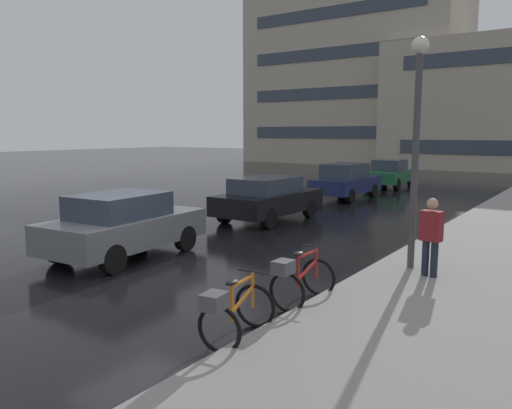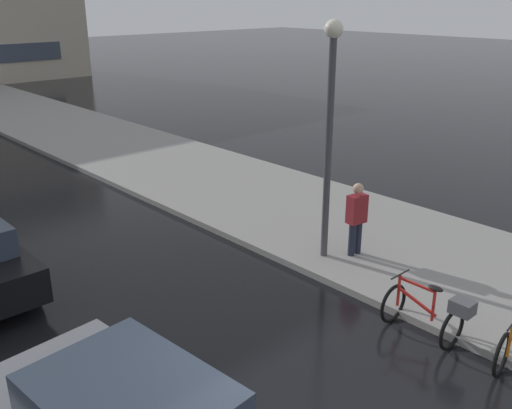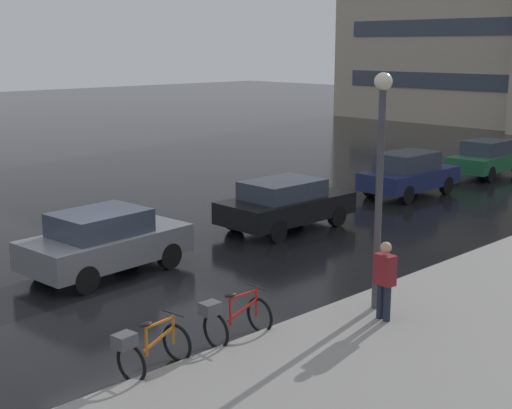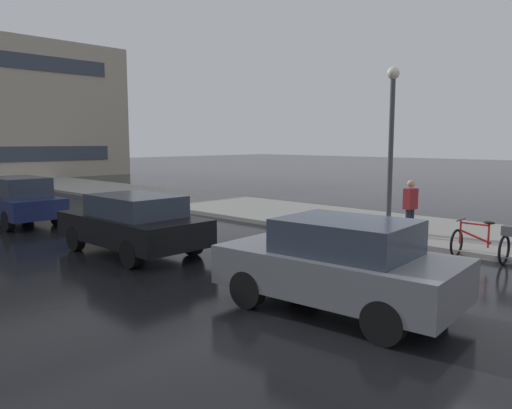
{
  "view_description": "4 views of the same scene",
  "coord_description": "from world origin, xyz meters",
  "px_view_note": "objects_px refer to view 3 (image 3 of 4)",
  "views": [
    {
      "loc": [
        7.55,
        -6.79,
        2.95
      ],
      "look_at": [
        0.06,
        3.9,
        1.07
      ],
      "focal_mm": 35.0,
      "sensor_mm": 36.0,
      "label": 1
    },
    {
      "loc": [
        -4.01,
        -3.56,
        5.24
      ],
      "look_at": [
        2.39,
        3.37,
        1.77
      ],
      "focal_mm": 40.0,
      "sensor_mm": 36.0,
      "label": 2
    },
    {
      "loc": [
        12.53,
        -7.75,
        5.32
      ],
      "look_at": [
        0.72,
        3.58,
        1.67
      ],
      "focal_mm": 50.0,
      "sensor_mm": 36.0,
      "label": 3
    },
    {
      "loc": [
        -8.47,
        -3.61,
        2.8
      ],
      "look_at": [
        0.67,
        5.16,
        1.18
      ],
      "focal_mm": 35.0,
      "sensor_mm": 36.0,
      "label": 4
    }
  ],
  "objects_px": {
    "car_grey": "(105,241)",
    "car_navy": "(409,174)",
    "bicycle_second": "(232,318)",
    "pedestrian": "(385,279)",
    "streetlamp": "(380,166)",
    "bicycle_nearest": "(148,348)",
    "car_green": "(487,158)",
    "car_black": "(285,203)"
  },
  "relations": [
    {
      "from": "car_grey",
      "to": "car_green",
      "type": "height_order",
      "value": "car_grey"
    },
    {
      "from": "car_grey",
      "to": "car_navy",
      "type": "height_order",
      "value": "car_navy"
    },
    {
      "from": "pedestrian",
      "to": "streetlamp",
      "type": "xyz_separation_m",
      "value": [
        -0.5,
        0.4,
        2.09
      ]
    },
    {
      "from": "bicycle_nearest",
      "to": "bicycle_second",
      "type": "height_order",
      "value": "bicycle_second"
    },
    {
      "from": "bicycle_second",
      "to": "pedestrian",
      "type": "bearing_deg",
      "value": 61.46
    },
    {
      "from": "car_grey",
      "to": "streetlamp",
      "type": "distance_m",
      "value": 6.95
    },
    {
      "from": "bicycle_second",
      "to": "car_black",
      "type": "xyz_separation_m",
      "value": [
        -5.14,
        6.75,
        0.28
      ]
    },
    {
      "from": "streetlamp",
      "to": "car_black",
      "type": "bearing_deg",
      "value": 148.69
    },
    {
      "from": "car_black",
      "to": "car_green",
      "type": "relative_size",
      "value": 1.03
    },
    {
      "from": "car_green",
      "to": "pedestrian",
      "type": "relative_size",
      "value": 2.38
    },
    {
      "from": "car_grey",
      "to": "car_green",
      "type": "relative_size",
      "value": 1.01
    },
    {
      "from": "car_black",
      "to": "pedestrian",
      "type": "distance_m",
      "value": 7.75
    },
    {
      "from": "car_navy",
      "to": "car_green",
      "type": "bearing_deg",
      "value": 90.35
    },
    {
      "from": "bicycle_second",
      "to": "car_black",
      "type": "height_order",
      "value": "car_black"
    },
    {
      "from": "bicycle_second",
      "to": "pedestrian",
      "type": "relative_size",
      "value": 0.83
    },
    {
      "from": "car_grey",
      "to": "car_green",
      "type": "xyz_separation_m",
      "value": [
        -0.26,
        18.56,
        -0.03
      ]
    },
    {
      "from": "car_black",
      "to": "car_green",
      "type": "xyz_separation_m",
      "value": [
        -0.28,
        12.38,
        -0.01
      ]
    },
    {
      "from": "car_grey",
      "to": "pedestrian",
      "type": "distance_m",
      "value": 6.91
    },
    {
      "from": "car_navy",
      "to": "streetlamp",
      "type": "distance_m",
      "value": 12.36
    },
    {
      "from": "car_grey",
      "to": "bicycle_nearest",
      "type": "bearing_deg",
      "value": -25.31
    },
    {
      "from": "car_navy",
      "to": "streetlamp",
      "type": "relative_size",
      "value": 0.83
    },
    {
      "from": "car_black",
      "to": "streetlamp",
      "type": "height_order",
      "value": "streetlamp"
    },
    {
      "from": "bicycle_second",
      "to": "car_grey",
      "type": "bearing_deg",
      "value": 173.67
    },
    {
      "from": "pedestrian",
      "to": "bicycle_nearest",
      "type": "bearing_deg",
      "value": -107.39
    },
    {
      "from": "pedestrian",
      "to": "bicycle_second",
      "type": "bearing_deg",
      "value": -118.54
    },
    {
      "from": "bicycle_nearest",
      "to": "streetlamp",
      "type": "xyz_separation_m",
      "value": [
        0.91,
        4.93,
        2.56
      ]
    },
    {
      "from": "bicycle_nearest",
      "to": "car_green",
      "type": "distance_m",
      "value": 21.7
    },
    {
      "from": "pedestrian",
      "to": "streetlamp",
      "type": "bearing_deg",
      "value": 141.27
    },
    {
      "from": "car_grey",
      "to": "pedestrian",
      "type": "xyz_separation_m",
      "value": [
        6.59,
        2.08,
        0.17
      ]
    },
    {
      "from": "car_navy",
      "to": "pedestrian",
      "type": "bearing_deg",
      "value": -57.69
    },
    {
      "from": "car_navy",
      "to": "car_green",
      "type": "relative_size",
      "value": 1.0
    },
    {
      "from": "bicycle_nearest",
      "to": "car_green",
      "type": "relative_size",
      "value": 0.35
    },
    {
      "from": "car_navy",
      "to": "bicycle_nearest",
      "type": "bearing_deg",
      "value": -70.56
    },
    {
      "from": "bicycle_nearest",
      "to": "pedestrian",
      "type": "xyz_separation_m",
      "value": [
        1.42,
        4.52,
        0.48
      ]
    },
    {
      "from": "bicycle_nearest",
      "to": "car_black",
      "type": "bearing_deg",
      "value": 120.91
    },
    {
      "from": "car_grey",
      "to": "car_navy",
      "type": "relative_size",
      "value": 1.02
    },
    {
      "from": "bicycle_second",
      "to": "car_black",
      "type": "relative_size",
      "value": 0.34
    },
    {
      "from": "bicycle_nearest",
      "to": "bicycle_second",
      "type": "relative_size",
      "value": 1.0
    },
    {
      "from": "car_navy",
      "to": "pedestrian",
      "type": "height_order",
      "value": "pedestrian"
    },
    {
      "from": "car_green",
      "to": "streetlamp",
      "type": "height_order",
      "value": "streetlamp"
    },
    {
      "from": "bicycle_nearest",
      "to": "bicycle_second",
      "type": "xyz_separation_m",
      "value": [
        -0.02,
        1.88,
        0.01
      ]
    },
    {
      "from": "car_grey",
      "to": "car_navy",
      "type": "bearing_deg",
      "value": 91.02
    }
  ]
}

